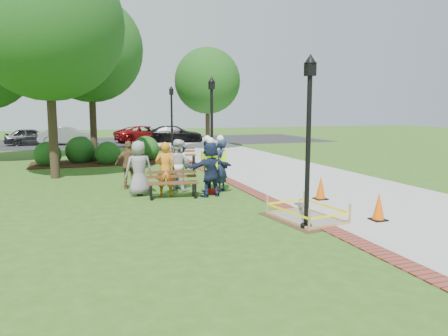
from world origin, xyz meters
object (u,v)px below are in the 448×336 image
object	(u,v)px
cone_front	(379,207)
hivis_worker_c	(207,164)
wet_concrete_pad	(306,211)
hivis_worker_b	(220,164)
lamp_near	(309,129)
hivis_worker_a	(211,167)
bench_near	(173,190)

from	to	relation	value
cone_front	hivis_worker_c	world-z (taller)	hivis_worker_c
wet_concrete_pad	hivis_worker_b	distance (m)	4.64
lamp_near	hivis_worker_b	xyz separation A→B (m)	(-0.54, 5.24, -1.48)
hivis_worker_a	hivis_worker_c	distance (m)	0.95
cone_front	hivis_worker_a	world-z (taller)	hivis_worker_a
bench_near	lamp_near	bearing A→B (deg)	-62.86
wet_concrete_pad	lamp_near	xyz separation A→B (m)	(-0.44, -0.76, 2.25)
wet_concrete_pad	bench_near	bearing A→B (deg)	125.95
hivis_worker_a	hivis_worker_b	size ratio (longest dim) A/B	0.99
lamp_near	hivis_worker_c	world-z (taller)	lamp_near
wet_concrete_pad	hivis_worker_a	world-z (taller)	hivis_worker_a
hivis_worker_c	hivis_worker_b	bearing A→B (deg)	-29.97
bench_near	cone_front	world-z (taller)	bench_near
hivis_worker_a	cone_front	bearing A→B (deg)	-54.30
cone_front	hivis_worker_c	bearing A→B (deg)	119.50
cone_front	hivis_worker_a	distance (m)	5.64
bench_near	cone_front	bearing A→B (deg)	-45.83
bench_near	lamp_near	size ratio (longest dim) A/B	0.40
bench_near	cone_front	xyz separation A→B (m)	(4.55, -4.69, 0.09)
hivis_worker_c	cone_front	bearing A→B (deg)	-60.50
hivis_worker_a	hivis_worker_c	world-z (taller)	hivis_worker_c
cone_front	hivis_worker_b	distance (m)	5.93
hivis_worker_b	lamp_near	bearing A→B (deg)	-84.12
wet_concrete_pad	lamp_near	distance (m)	2.41
bench_near	cone_front	size ratio (longest dim) A/B	2.21
hivis_worker_b	bench_near	bearing A→B (deg)	-163.11
bench_near	hivis_worker_a	bearing A→B (deg)	-5.98
lamp_near	hivis_worker_c	size ratio (longest dim) A/B	2.12
wet_concrete_pad	hivis_worker_b	world-z (taller)	hivis_worker_b
wet_concrete_pad	cone_front	xyz separation A→B (m)	(1.72, -0.78, 0.14)
wet_concrete_pad	lamp_near	size ratio (longest dim) A/B	0.59
cone_front	lamp_near	size ratio (longest dim) A/B	0.18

